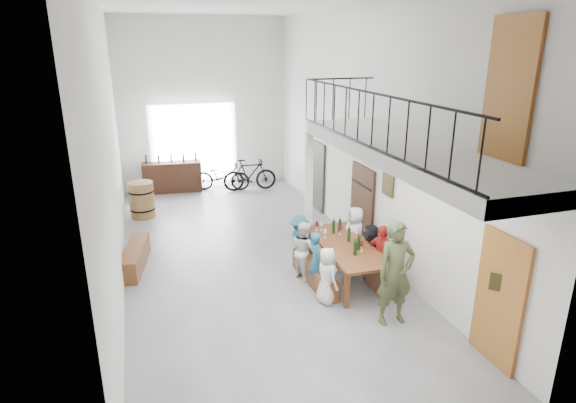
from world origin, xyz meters
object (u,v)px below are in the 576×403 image
object	(u,v)px
host_standing	(396,273)
oak_barrel	(142,200)
serving_counter	(173,177)
bicycle_near	(222,176)
tasting_table	(346,248)
bench_inner	(315,274)
side_bench	(135,257)

from	to	relation	value
host_standing	oak_barrel	bearing A→B (deg)	119.89
oak_barrel	serving_counter	size ratio (longest dim) A/B	0.55
serving_counter	bicycle_near	distance (m)	1.60
oak_barrel	bicycle_near	size ratio (longest dim) A/B	0.56
host_standing	bicycle_near	xyz separation A→B (m)	(-1.41, 8.78, -0.47)
serving_counter	tasting_table	bearing A→B (deg)	-63.82
oak_barrel	host_standing	distance (m)	7.99
oak_barrel	tasting_table	bearing A→B (deg)	-53.23
host_standing	serving_counter	bearing A→B (deg)	107.78
bench_inner	bicycle_near	world-z (taller)	bicycle_near
bench_inner	tasting_table	bearing A→B (deg)	-4.79
bench_inner	bicycle_near	distance (m)	7.08
bicycle_near	bench_inner	bearing A→B (deg)	-156.28
bicycle_near	oak_barrel	bearing A→B (deg)	144.79
serving_counter	bicycle_near	xyz separation A→B (m)	(1.57, -0.34, -0.01)
tasting_table	bicycle_near	size ratio (longest dim) A/B	1.34
side_bench	oak_barrel	world-z (taller)	oak_barrel
bicycle_near	side_bench	bearing A→B (deg)	169.68
side_bench	serving_counter	bearing A→B (deg)	76.62
side_bench	bench_inner	bearing A→B (deg)	-28.58
tasting_table	host_standing	world-z (taller)	host_standing
bench_inner	side_bench	size ratio (longest dim) A/B	1.03
side_bench	tasting_table	bearing A→B (deg)	-24.84
oak_barrel	serving_counter	world-z (taller)	oak_barrel
tasting_table	oak_barrel	bearing A→B (deg)	128.19
tasting_table	bench_inner	size ratio (longest dim) A/B	1.38
tasting_table	side_bench	xyz separation A→B (m)	(-4.15, 1.92, -0.46)
oak_barrel	serving_counter	distance (m)	2.45
tasting_table	bench_inner	xyz separation A→B (m)	(-0.67, 0.02, -0.50)
side_bench	bicycle_near	xyz separation A→B (m)	(2.87, 5.15, 0.24)
oak_barrel	host_standing	xyz separation A→B (m)	(4.01, -6.89, 0.44)
bench_inner	oak_barrel	world-z (taller)	oak_barrel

